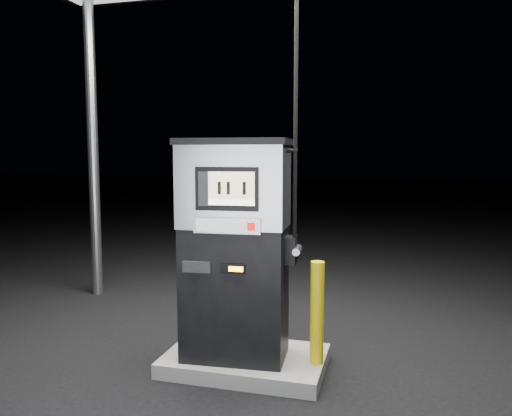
# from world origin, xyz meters

# --- Properties ---
(ground) EXTENTS (80.00, 80.00, 0.00)m
(ground) POSITION_xyz_m (0.00, 0.00, 0.00)
(ground) COLOR black
(ground) RESTS_ON ground
(pump_island) EXTENTS (1.60, 1.00, 0.15)m
(pump_island) POSITION_xyz_m (0.00, 0.00, 0.07)
(pump_island) COLOR slate
(pump_island) RESTS_ON ground
(fuel_dispenser) EXTENTS (1.21, 0.72, 4.50)m
(fuel_dispenser) POSITION_xyz_m (-0.08, -0.09, 1.26)
(fuel_dispenser) COLOR black
(fuel_dispenser) RESTS_ON pump_island
(bollard_left) EXTENTS (0.13, 0.13, 0.85)m
(bollard_left) POSITION_xyz_m (-0.55, -0.18, 0.57)
(bollard_left) COLOR yellow
(bollard_left) RESTS_ON pump_island
(bollard_right) EXTENTS (0.17, 0.17, 1.00)m
(bollard_right) POSITION_xyz_m (0.73, -0.03, 0.65)
(bollard_right) COLOR yellow
(bollard_right) RESTS_ON pump_island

